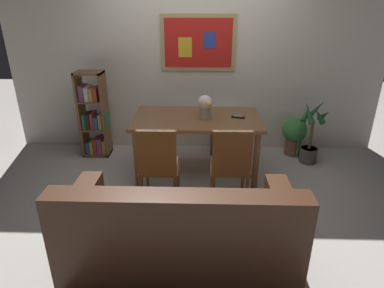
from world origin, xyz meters
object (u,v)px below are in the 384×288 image
dining_chair_near_right (231,162)px  leather_couch (180,235)px  potted_ivy (294,134)px  tv_remote (238,117)px  bookshelf (95,118)px  flower_vase (205,106)px  dining_table (197,125)px  dining_chair_near_left (159,162)px  potted_palm (311,137)px  dining_chair_far_right (224,114)px

dining_chair_near_right → leather_couch: dining_chair_near_right is taller
potted_ivy → tv_remote: 1.16m
bookshelf → flower_vase: bearing=-20.7°
dining_table → dining_chair_near_left: dining_chair_near_left is taller
dining_table → leather_couch: (-0.10, -1.61, -0.34)m
potted_ivy → potted_palm: size_ratio=0.63×
dining_table → tv_remote: size_ratio=9.35×
dining_chair_near_right → potted_palm: size_ratio=1.05×
dining_table → flower_vase: (0.10, -0.03, 0.25)m
potted_palm → tv_remote: potted_palm is taller
dining_chair_near_left → leather_couch: bearing=-72.2°
flower_vase → dining_chair_near_right: bearing=-70.6°
bookshelf → flower_vase: 1.67m
dining_table → potted_palm: potted_palm is taller
dining_chair_far_right → potted_palm: bearing=-20.3°
dining_table → tv_remote: 0.50m
potted_palm → tv_remote: size_ratio=5.35×
dining_chair_near_left → dining_chair_far_right: bearing=64.8°
leather_couch → dining_table: bearing=86.5°
dining_table → leather_couch: bearing=-93.5°
dining_chair_near_left → leather_couch: 0.91m
flower_vase → leather_couch: bearing=-97.1°
dining_chair_near_left → leather_couch: size_ratio=0.51×
dining_chair_near_right → tv_remote: dining_chair_near_right is taller
flower_vase → dining_chair_near_left: bearing=-122.1°
dining_chair_near_right → potted_ivy: size_ratio=1.68×
tv_remote → flower_vase: bearing=-176.3°
potted_ivy → tv_remote: (-0.87, -0.63, 0.45)m
bookshelf → potted_ivy: bearing=1.6°
dining_table → dining_chair_near_left: bearing=-115.4°
dining_table → dining_chair_far_right: (0.37, 0.80, -0.12)m
leather_couch → flower_vase: bearing=82.9°
potted_ivy → potted_palm: potted_palm is taller
potted_palm → flower_vase: size_ratio=3.16×
dining_table → dining_chair_near_left: (-0.37, -0.77, -0.12)m
dining_table → potted_palm: 1.59m
bookshelf → potted_palm: 2.95m
dining_chair_near_right → flower_vase: size_ratio=3.32×
dining_chair_far_right → tv_remote: size_ratio=5.62×
dining_table → dining_chair_near_right: size_ratio=1.66×
bookshelf → dining_table: bearing=-20.9°
bookshelf → flower_vase: size_ratio=4.31×
dining_chair_near_left → dining_chair_far_right: same height
dining_table → dining_chair_near_right: bearing=-65.0°
leather_couch → potted_palm: 2.56m
dining_chair_far_right → dining_chair_near_left: bearing=-115.2°
dining_chair_far_right → bookshelf: bookshelf is taller
leather_couch → potted_palm: bearing=51.0°
dining_chair_near_right → flower_vase: flower_vase is taller
dining_chair_near_right → potted_ivy: (1.01, 1.38, -0.22)m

